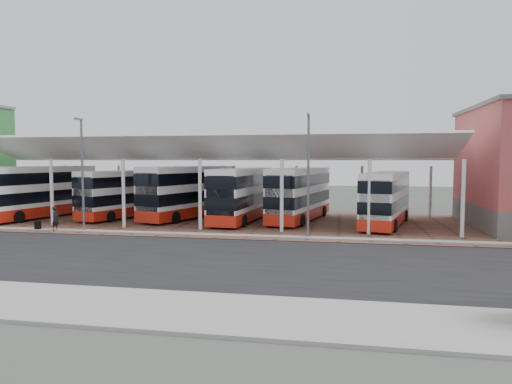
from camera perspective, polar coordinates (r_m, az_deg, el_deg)
ground at (r=24.21m, az=0.64°, el=-8.23°), size 140.00×140.00×0.00m
road at (r=23.25m, az=0.22°, el=-8.72°), size 120.00×14.00×0.02m
forecourt at (r=36.73m, az=7.22°, el=-4.01°), size 72.00×16.00×0.06m
sidewalk at (r=15.71m, az=-5.17°, el=-14.81°), size 120.00×4.00×0.14m
north_kerb at (r=30.22m, az=2.67°, el=-5.65°), size 120.00×0.80×0.14m
yellow_line_near at (r=17.57m, az=-3.37°, el=-12.90°), size 120.00×0.12×0.01m
yellow_line_far at (r=17.85m, az=-3.13°, el=-12.63°), size 120.00×0.12×0.01m
canopy at (r=38.59m, az=-4.61°, el=4.98°), size 37.00×11.63×7.07m
lamp_west at (r=34.66m, az=-20.90°, el=2.46°), size 0.16×0.90×8.07m
lamp_east at (r=29.67m, az=6.54°, el=2.49°), size 0.16×0.90×8.07m
bus_0 at (r=44.58m, az=-25.26°, el=-0.01°), size 4.63×11.28×4.53m
bus_1 at (r=42.23m, az=-15.84°, el=-0.23°), size 5.05×10.34×4.16m
bus_2 at (r=40.42m, az=-8.36°, el=-0.04°), size 5.84×11.24×4.53m
bus_3 at (r=38.00m, az=-1.74°, el=-0.36°), size 3.46×10.84×4.39m
bus_4 at (r=38.49m, az=5.51°, el=-0.30°), size 4.64×11.00×4.42m
bus_5 at (r=36.76m, az=15.94°, el=-0.86°), size 4.71×10.28×4.13m
pedestrian at (r=35.77m, az=-23.77°, el=-3.07°), size 0.46×0.67×1.76m
suitcase at (r=36.74m, az=-25.61°, el=-3.81°), size 0.39×0.28×0.66m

